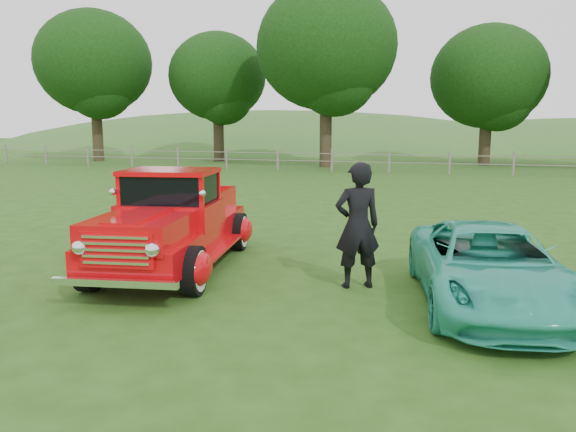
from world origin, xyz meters
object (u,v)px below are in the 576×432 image
(tree_mid_west, at_px, (217,77))
(teal_sedan, at_px, (489,267))
(tree_near_west, at_px, (327,47))
(tree_far_west, at_px, (94,63))
(man, at_px, (357,225))
(tree_near_east, at_px, (489,77))
(red_pickup, at_px, (173,224))

(tree_mid_west, height_order, teal_sedan, tree_mid_west)
(tree_mid_west, bearing_deg, teal_sedan, -60.03)
(tree_near_west, bearing_deg, tree_far_west, 176.42)
(tree_near_west, height_order, man, tree_near_west)
(teal_sedan, bearing_deg, man, 158.78)
(teal_sedan, bearing_deg, tree_near_east, 77.98)
(tree_mid_west, bearing_deg, red_pickup, -68.60)
(tree_far_west, xyz_separation_m, teal_sedan, (23.62, -25.09, -5.91))
(tree_mid_west, xyz_separation_m, man, (13.68, -26.68, -4.56))
(tree_near_west, bearing_deg, tree_near_east, 23.96)
(tree_mid_west, distance_m, man, 30.33)
(red_pickup, relative_size, man, 2.61)
(red_pickup, bearing_deg, tree_near_west, 87.34)
(tree_mid_west, height_order, man, tree_mid_west)
(tree_far_west, bearing_deg, man, -48.70)
(tree_far_west, distance_m, tree_mid_west, 8.30)
(man, bearing_deg, tree_near_east, -122.72)
(tree_far_west, bearing_deg, tree_near_west, -3.58)
(tree_near_east, bearing_deg, tree_far_west, -173.16)
(tree_near_west, distance_m, tree_near_east, 9.97)
(tree_near_east, bearing_deg, man, -96.84)
(tree_mid_west, relative_size, man, 4.26)
(tree_near_west, distance_m, red_pickup, 24.29)
(tree_mid_west, height_order, tree_near_west, tree_near_west)
(tree_near_east, bearing_deg, tree_mid_west, -176.63)
(tree_near_west, relative_size, red_pickup, 2.01)
(tree_far_west, relative_size, red_pickup, 1.92)
(tree_far_west, bearing_deg, tree_near_east, 6.84)
(tree_near_east, distance_m, teal_sedan, 28.51)
(tree_mid_west, relative_size, tree_near_west, 0.81)
(tree_near_west, relative_size, teal_sedan, 2.53)
(tree_mid_west, height_order, tree_near_east, tree_mid_west)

